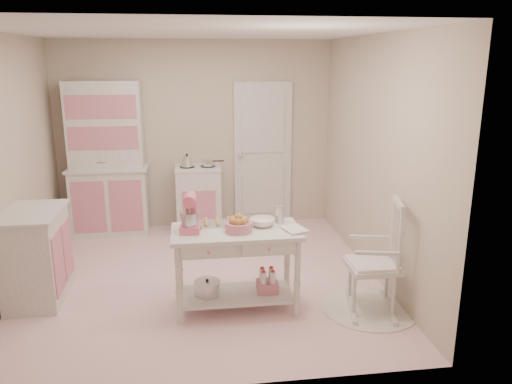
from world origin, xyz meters
TOP-DOWN VIEW (x-y plane):
  - room_shell at (0.00, 0.00)m, footprint 3.84×3.84m
  - door at (0.95, 1.87)m, footprint 0.82×0.05m
  - hutch at (-1.19, 1.66)m, footprint 1.06×0.50m
  - stove at (0.01, 1.61)m, footprint 0.62×0.57m
  - base_cabinet at (-1.63, -0.25)m, footprint 0.54×0.84m
  - lace_rug at (1.59, -0.90)m, footprint 0.92×0.92m
  - rocking_chair at (1.59, -0.90)m, footprint 0.62×0.80m
  - work_table at (0.31, -0.71)m, footprint 1.20×0.60m
  - stand_mixer at (-0.11, -0.69)m, footprint 0.23×0.30m
  - cookie_tray at (0.16, -0.53)m, footprint 0.34×0.24m
  - bread_basket at (0.33, -0.76)m, footprint 0.25×0.25m
  - mixing_bowl at (0.57, -0.63)m, footprint 0.24×0.24m
  - metal_pitcher at (0.75, -0.55)m, footprint 0.10×0.10m
  - recipe_book at (0.76, -0.83)m, footprint 0.25×0.29m

SIDE VIEW (x-z plane):
  - lace_rug at x=1.59m, z-range 0.00..0.01m
  - work_table at x=0.31m, z-range 0.00..0.80m
  - stove at x=0.01m, z-range 0.00..0.92m
  - base_cabinet at x=-1.63m, z-range 0.00..0.92m
  - rocking_chair at x=1.59m, z-range 0.00..1.10m
  - cookie_tray at x=0.16m, z-range 0.80..0.82m
  - recipe_book at x=0.76m, z-range 0.80..0.82m
  - mixing_bowl at x=0.57m, z-range 0.80..0.87m
  - bread_basket at x=0.33m, z-range 0.80..0.89m
  - metal_pitcher at x=0.75m, z-range 0.80..0.97m
  - stand_mixer at x=-0.11m, z-range 0.80..1.14m
  - door at x=0.95m, z-range 0.00..2.04m
  - hutch at x=-1.19m, z-range 0.00..2.08m
  - room_shell at x=0.00m, z-range 0.34..2.96m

